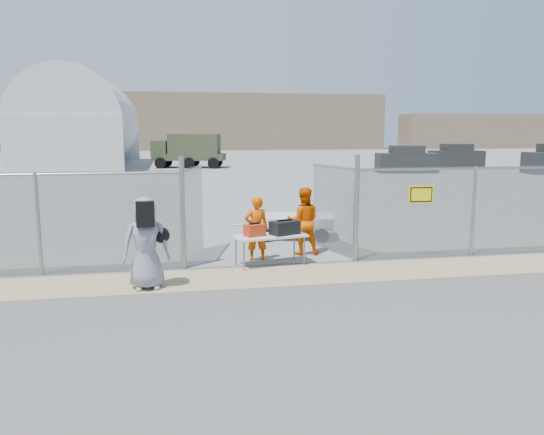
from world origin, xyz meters
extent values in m
plane|color=#444444|center=(0.00, 0.00, 0.00)|extent=(160.00, 160.00, 0.00)
cube|color=gray|center=(0.00, 42.00, 0.01)|extent=(160.00, 80.00, 0.01)
cube|color=tan|center=(0.00, 1.00, 0.01)|extent=(44.00, 1.60, 0.01)
cube|color=red|center=(-0.41, 1.93, 0.84)|extent=(0.51, 0.43, 0.27)
cube|color=black|center=(0.30, 2.00, 0.86)|extent=(0.74, 0.61, 0.31)
imported|color=#E25400|center=(-0.29, 2.45, 0.77)|extent=(0.57, 0.38, 1.54)
imported|color=#E25400|center=(0.95, 2.87, 0.84)|extent=(0.91, 0.76, 1.68)
imported|color=gray|center=(-2.73, 0.59, 0.91)|extent=(0.93, 0.65, 1.81)
camera|label=1|loc=(-2.14, -9.67, 3.04)|focal=35.00mm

